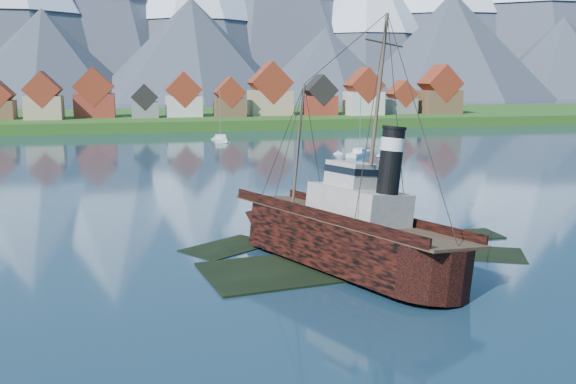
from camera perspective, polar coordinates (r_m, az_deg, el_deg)
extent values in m
plane|color=#172F41|center=(56.15, 4.70, -5.96)|extent=(1400.00, 1400.00, 0.00)
cube|color=black|center=(53.58, 2.28, -7.09)|extent=(19.08, 11.42, 1.00)
cube|color=black|center=(61.88, 8.85, -4.88)|extent=(15.15, 9.76, 1.00)
cube|color=black|center=(65.09, 3.93, -3.92)|extent=(11.45, 9.06, 1.00)
cube|color=black|center=(60.11, 15.99, -5.65)|extent=(10.27, 8.34, 1.00)
cube|color=black|center=(59.96, -5.35, -5.31)|extent=(9.42, 8.68, 1.00)
cube|color=black|center=(66.57, 15.74, -4.03)|extent=(6.00, 4.00, 1.00)
cube|color=#244213|center=(222.42, -8.99, 6.14)|extent=(600.00, 80.00, 3.20)
cube|color=#3F3D38|center=(184.66, -8.07, 5.34)|extent=(600.00, 2.50, 2.00)
cube|color=tan|center=(203.13, -20.87, 7.02)|extent=(10.50, 9.00, 6.80)
cube|color=maroon|center=(202.96, -20.96, 8.51)|extent=(10.69, 9.18, 10.69)
cube|color=maroon|center=(207.78, -16.80, 7.37)|extent=(12.00, 8.50, 7.20)
cube|color=maroon|center=(207.61, -16.89, 8.96)|extent=(12.22, 8.67, 12.22)
cube|color=slate|center=(202.51, -12.60, 7.15)|extent=(8.00, 7.00, 4.80)
cube|color=black|center=(202.35, -12.64, 8.24)|extent=(8.15, 7.14, 8.15)
cube|color=beige|center=(205.98, -9.25, 7.54)|extent=(11.00, 9.50, 6.40)
cube|color=maroon|center=(205.80, -9.29, 8.98)|extent=(11.20, 9.69, 11.20)
cube|color=brown|center=(203.51, -5.20, 7.51)|extent=(9.50, 8.00, 5.80)
cube|color=maroon|center=(203.34, -5.22, 8.81)|extent=(9.67, 8.16, 9.67)
cube|color=tan|center=(210.80, -1.60, 7.95)|extent=(13.50, 10.00, 8.00)
cube|color=maroon|center=(210.63, -1.60, 9.69)|extent=(13.75, 10.20, 13.75)
cube|color=maroon|center=(211.78, 2.85, 7.71)|extent=(10.00, 8.50, 6.20)
cube|color=black|center=(211.62, 2.87, 9.03)|extent=(10.18, 8.67, 10.18)
cube|color=beige|center=(213.24, 6.73, 7.84)|extent=(11.50, 9.00, 7.50)
cube|color=maroon|center=(213.08, 6.76, 9.40)|extent=(11.71, 9.18, 11.71)
cube|color=slate|center=(222.54, 10.03, 7.53)|extent=(9.00, 7.50, 5.00)
cube|color=maroon|center=(222.39, 10.07, 8.59)|extent=(9.16, 7.65, 9.16)
cube|color=brown|center=(226.13, 13.30, 7.81)|extent=(12.50, 10.00, 7.80)
cube|color=maroon|center=(225.98, 13.37, 9.37)|extent=(12.73, 10.20, 12.73)
cone|color=#2D333D|center=(526.18, -8.47, 16.19)|extent=(170.00, 170.00, 145.00)
cone|color=#2D333D|center=(546.13, 6.98, 14.95)|extent=(150.00, 150.00, 125.00)
cone|color=#2D333D|center=(697.64, 24.25, 14.35)|extent=(180.00, 180.00, 155.00)
cone|color=#2D333D|center=(428.68, -20.85, 11.17)|extent=(120.00, 120.00, 58.00)
cone|color=#2D333D|center=(422.11, -8.49, 12.28)|extent=(136.00, 136.00, 66.00)
cone|color=#2D333D|center=(442.83, 3.40, 11.24)|extent=(110.00, 110.00, 50.00)
cone|color=#2D333D|center=(474.16, 14.25, 12.40)|extent=(150.00, 150.00, 75.00)
cone|color=#2D333D|center=(522.07, 23.12, 10.86)|extent=(124.00, 124.00, 60.00)
cube|color=black|center=(53.51, 4.73, -4.50)|extent=(6.36, 18.32, 3.82)
cone|color=black|center=(64.59, 1.48, -1.88)|extent=(6.36, 6.36, 6.36)
cylinder|color=black|center=(45.24, 8.34, -7.35)|extent=(6.36, 6.36, 3.82)
cube|color=#4C3826|center=(53.03, 4.77, -2.41)|extent=(6.23, 24.17, 0.23)
cube|color=black|center=(52.09, 1.58, -2.15)|extent=(0.18, 23.40, 0.82)
cube|color=black|center=(53.95, 7.86, -1.80)|extent=(0.18, 23.40, 0.82)
cube|color=#ADA89E|center=(51.48, 5.26, -1.25)|extent=(4.72, 7.72, 2.73)
cube|color=#ADA89E|center=(51.91, 4.98, 1.50)|extent=(3.27, 3.63, 2.00)
cylinder|color=black|center=(48.04, 6.47, 2.62)|extent=(1.73, 1.73, 5.09)
cylinder|color=silver|center=(47.89, 6.50, 4.13)|extent=(1.82, 1.82, 1.00)
cylinder|color=#473828|center=(59.00, 2.66, 4.37)|extent=(0.25, 0.25, 10.90)
cylinder|color=#473828|center=(49.60, 5.77, 9.09)|extent=(0.29, 0.29, 11.81)
cube|color=silver|center=(128.67, 6.38, 3.29)|extent=(7.58, 8.10, 1.25)
cube|color=silver|center=(128.55, 6.39, 3.73)|extent=(3.11, 3.16, 0.73)
cylinder|color=gray|center=(128.07, 6.44, 5.98)|extent=(0.15, 0.15, 10.87)
cube|color=silver|center=(157.24, -6.02, 4.57)|extent=(3.67, 11.20, 1.32)
cube|color=silver|center=(157.14, -6.03, 4.95)|extent=(2.67, 3.28, 0.77)
cylinder|color=gray|center=(156.74, -6.06, 6.89)|extent=(0.15, 0.15, 11.45)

